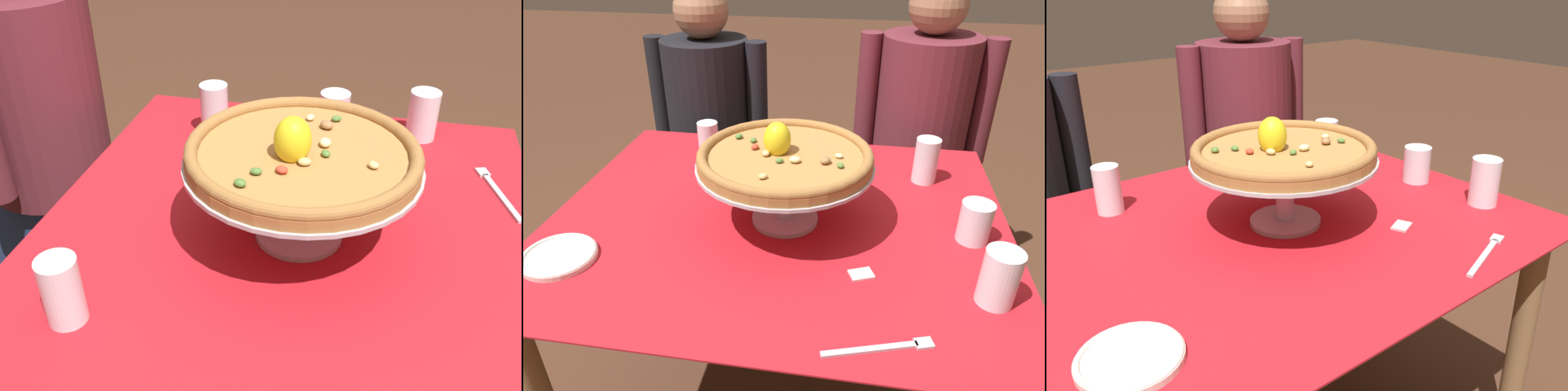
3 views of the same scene
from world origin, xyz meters
TOP-DOWN VIEW (x-y plane):
  - dining_table at (0.00, 0.00)m, footprint 1.14×0.96m
  - pizza_stand at (0.02, -0.02)m, footprint 0.42×0.42m
  - pizza at (0.02, -0.02)m, footprint 0.41×0.41m
  - water_glass_front_right at (0.47, -0.24)m, footprint 0.07×0.07m
  - water_glass_back_left at (-0.27, 0.30)m, footprint 0.06×0.06m
  - water_glass_side_right at (0.47, -0.03)m, footprint 0.07×0.07m
  - water_glass_back_right at (0.38, 0.25)m, footprint 0.07×0.07m
  - side_plate at (-0.45, -0.26)m, footprint 0.16×0.16m
  - dinner_fork at (0.26, -0.40)m, footprint 0.20×0.08m
  - sugar_packet at (0.21, -0.21)m, footprint 0.06×0.05m
  - diner_left at (-0.42, 0.76)m, footprint 0.49×0.36m
  - diner_right at (0.42, 0.76)m, footprint 0.50×0.37m

SIDE VIEW (x-z plane):
  - diner_left at x=-0.42m, z-range -0.02..1.16m
  - diner_right at x=0.42m, z-range -0.01..1.21m
  - dining_table at x=0.00m, z-range 0.25..0.97m
  - sugar_packet at x=0.21m, z-range 0.71..0.72m
  - dinner_fork at x=0.26m, z-range 0.71..0.72m
  - side_plate at x=-0.45m, z-range 0.71..0.73m
  - water_glass_side_right at x=0.47m, z-range 0.71..0.81m
  - water_glass_back_left at x=-0.27m, z-range 0.71..0.82m
  - water_glass_front_right at x=0.47m, z-range 0.71..0.83m
  - water_glass_back_right at x=0.38m, z-range 0.71..0.83m
  - pizza_stand at x=0.02m, z-range 0.76..0.92m
  - pizza at x=0.02m, z-range 0.85..0.94m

